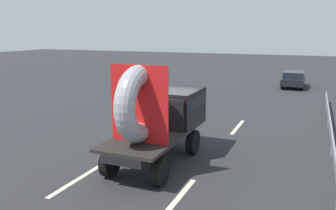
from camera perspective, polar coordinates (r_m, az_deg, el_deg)
ground_plane at (r=13.01m, az=-1.47°, el=-7.82°), size 120.00×120.00×0.00m
flatbed_truck at (r=11.84m, az=-1.24°, el=-1.30°), size 2.02×4.81×3.48m
distant_sedan at (r=29.73m, az=20.05°, el=4.09°), size 1.69×3.95×1.29m
guardrail at (r=15.76m, az=25.31°, el=-3.43°), size 0.10×16.88×0.71m
lane_dash_left_near at (r=11.07m, az=-14.85°, el=-11.89°), size 0.16×2.59×0.01m
lane_dash_left_far at (r=17.77m, az=1.23°, el=-2.36°), size 0.16×2.30×0.01m
lane_dash_right_near at (r=9.53m, az=1.35°, el=-15.55°), size 0.16×2.87×0.01m
lane_dash_right_far at (r=16.66m, az=11.47°, el=-3.59°), size 0.16×2.62×0.01m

